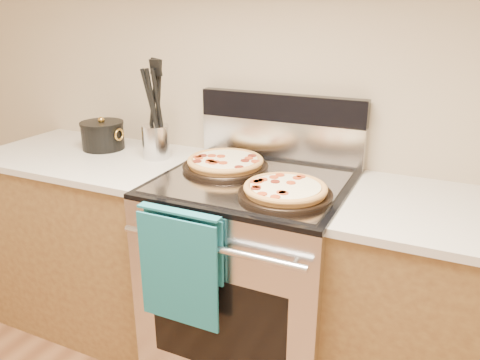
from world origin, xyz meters
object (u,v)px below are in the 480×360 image
at_px(pepperoni_pizza_front, 285,190).
at_px(saucepan, 103,136).
at_px(pepperoni_pizza_back, 225,163).
at_px(utensil_crock, 156,142).
at_px(range_body, 252,281).

bearing_deg(pepperoni_pizza_front, saucepan, 166.21).
bearing_deg(pepperoni_pizza_front, pepperoni_pizza_back, 150.42).
relative_size(pepperoni_pizza_front, utensil_crock, 2.18).
distance_m(pepperoni_pizza_back, saucepan, 0.72).
height_order(range_body, pepperoni_pizza_front, pepperoni_pizza_front).
bearing_deg(saucepan, range_body, -8.85).
height_order(pepperoni_pizza_front, saucepan, saucepan).
xyz_separation_m(pepperoni_pizza_back, saucepan, (-0.71, 0.07, 0.02)).
bearing_deg(saucepan, utensil_crock, -3.00).
bearing_deg(pepperoni_pizza_front, utensil_crock, 161.58).
height_order(range_body, pepperoni_pizza_back, pepperoni_pizza_back).
xyz_separation_m(pepperoni_pizza_front, saucepan, (-1.05, 0.26, 0.02)).
distance_m(range_body, pepperoni_pizza_back, 0.53).
bearing_deg(range_body, pepperoni_pizza_back, 156.27).
xyz_separation_m(pepperoni_pizza_back, pepperoni_pizza_front, (0.34, -0.19, -0.00)).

